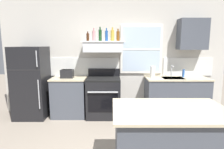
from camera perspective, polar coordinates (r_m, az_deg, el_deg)
The scene contains 18 objects.
back_wall at distance 4.61m, azimuth 0.99°, elevation 5.16°, with size 5.40×0.11×2.70m.
refrigerator at distance 4.69m, azimuth -23.28°, elevation -2.24°, with size 0.70×0.72×1.62m.
counter_left_of_stove at distance 4.56m, azimuth -12.76°, elevation -6.58°, with size 0.79×0.63×0.91m.
toaster at distance 4.44m, azimuth -13.51°, elevation 0.27°, with size 0.30×0.20×0.19m.
stove_range at distance 4.42m, azimuth -2.62°, elevation -6.76°, with size 0.76×0.69×1.09m.
range_hood_shelf at distance 4.34m, azimuth -2.68°, elevation 8.47°, with size 0.96×0.52×0.24m.
bottle_brown_stout at distance 4.35m, azimuth -7.42°, elevation 11.18°, with size 0.06×0.06×0.21m.
bottle_rose_pink at distance 4.34m, azimuth -5.57°, elevation 11.64°, with size 0.07×0.07×0.29m.
bottle_dark_green_wine at distance 4.36m, azimuth -3.68°, elevation 11.81°, with size 0.07×0.07×0.32m.
bottle_blue_liqueur at distance 4.33m, azimuth -1.75°, elevation 11.68°, with size 0.07×0.07×0.29m.
bottle_champagne_gold_foil at distance 4.36m, azimuth 0.06°, elevation 11.78°, with size 0.08×0.08×0.31m.
bottle_amber_wine at distance 4.39m, azimuth 1.76°, elevation 11.60°, with size 0.07×0.07×0.28m.
counter_right_with_sink at distance 4.70m, azimuth 18.73°, elevation -6.37°, with size 1.43×0.63×0.91m.
sink_faucet at distance 4.63m, azimuth 17.58°, elevation 1.41°, with size 0.03×0.17×0.28m.
paper_towel_roll at distance 4.42m, azimuth 12.13°, elevation 0.76°, with size 0.11×0.11×0.27m, color white.
dish_soap_bottle at distance 4.74m, azimuth 20.75°, elevation 0.37°, with size 0.06×0.06×0.18m, color blue.
kitchen_island at distance 2.59m, azimuth 16.84°, elevation -19.42°, with size 1.40×0.90×0.91m.
upper_cabinet_right at distance 4.79m, azimuth 23.14°, elevation 11.13°, with size 0.64×0.32×0.70m.
Camera 1 is at (-0.05, -2.38, 1.69)m, focal length 30.18 mm.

